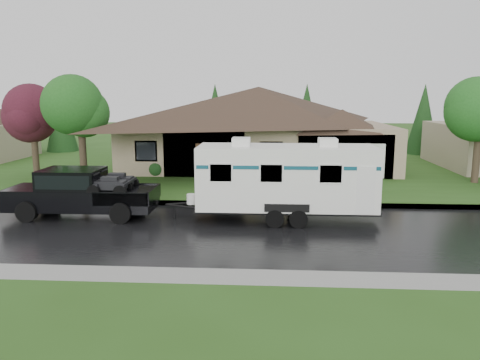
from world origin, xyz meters
TOP-DOWN VIEW (x-y plane):
  - ground at (0.00, 0.00)m, footprint 140.00×140.00m
  - road at (0.00, -2.00)m, footprint 140.00×8.00m
  - curb at (0.00, 2.25)m, footprint 140.00×0.50m
  - lawn at (0.00, 15.00)m, footprint 140.00×26.00m
  - house_main at (2.29, 13.84)m, footprint 19.44×10.80m
  - tree_left_green at (-8.14, 7.27)m, footprint 3.68×3.68m
  - tree_red at (-11.62, 8.44)m, footprint 3.33×3.33m
  - shrub_row at (2.00, 9.30)m, footprint 13.60×1.00m
  - pickup_truck at (-5.33, -0.20)m, footprint 6.23×2.37m
  - travel_trailer at (3.48, -0.20)m, footprint 7.68×2.70m

SIDE VIEW (x-z plane):
  - ground at x=0.00m, z-range 0.00..0.00m
  - road at x=0.00m, z-range 0.00..0.01m
  - curb at x=0.00m, z-range 0.00..0.15m
  - lawn at x=0.00m, z-range 0.00..0.15m
  - shrub_row at x=2.00m, z-range 0.15..1.15m
  - pickup_truck at x=-5.33m, z-range 0.07..2.15m
  - travel_trailer at x=3.48m, z-range 0.10..3.55m
  - house_main at x=2.29m, z-range 0.14..7.04m
  - tree_red at x=-11.62m, z-range 1.21..6.72m
  - tree_left_green at x=-8.14m, z-range 1.33..7.43m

